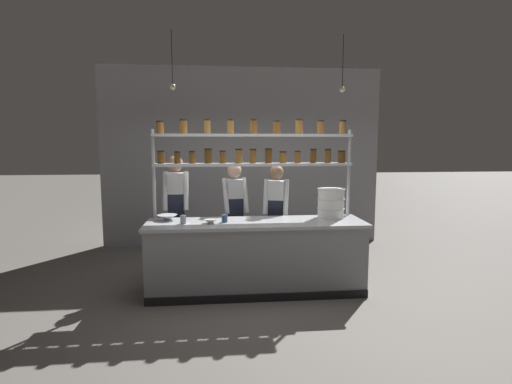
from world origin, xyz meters
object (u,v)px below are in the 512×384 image
(prep_bowl_near_left, at_px, (211,222))
(serving_cup_front, at_px, (225,218))
(container_stack, at_px, (331,203))
(spice_shelf_unit, at_px, (254,153))
(serving_cup_by_board, at_px, (183,220))
(chef_center, at_px, (235,211))
(chef_right, at_px, (276,213))
(prep_bowl_center_front, at_px, (167,218))
(chef_left, at_px, (176,207))

(prep_bowl_near_left, xyz_separation_m, serving_cup_front, (0.18, 0.06, 0.02))
(container_stack, height_order, serving_cup_front, container_stack)
(prep_bowl_near_left, bearing_deg, spice_shelf_unit, 34.25)
(serving_cup_front, relative_size, serving_cup_by_board, 0.89)
(chef_center, relative_size, serving_cup_front, 17.12)
(prep_bowl_near_left, height_order, serving_cup_front, serving_cup_front)
(serving_cup_front, distance_m, serving_cup_by_board, 0.51)
(serving_cup_by_board, bearing_deg, chef_right, 28.59)
(serving_cup_front, bearing_deg, serving_cup_by_board, -174.13)
(spice_shelf_unit, distance_m, serving_cup_by_board, 1.29)
(spice_shelf_unit, bearing_deg, chef_center, 118.70)
(prep_bowl_near_left, bearing_deg, serving_cup_by_board, 178.21)
(prep_bowl_center_front, bearing_deg, container_stack, -0.72)
(chef_left, distance_m, serving_cup_by_board, 0.80)
(prep_bowl_near_left, distance_m, prep_bowl_center_front, 0.62)
(chef_center, distance_m, serving_cup_front, 0.80)
(container_stack, distance_m, prep_bowl_center_front, 2.17)
(chef_left, distance_m, prep_bowl_near_left, 0.93)
(container_stack, bearing_deg, serving_cup_front, -173.01)
(serving_cup_front, bearing_deg, container_stack, 6.99)
(spice_shelf_unit, distance_m, container_stack, 1.23)
(spice_shelf_unit, relative_size, serving_cup_front, 28.25)
(prep_bowl_center_front, xyz_separation_m, serving_cup_by_board, (0.23, -0.25, 0.02))
(container_stack, bearing_deg, prep_bowl_near_left, -171.55)
(chef_right, bearing_deg, serving_cup_front, -124.83)
(chef_center, distance_m, prep_bowl_near_left, 0.91)
(prep_bowl_center_front, relative_size, serving_cup_by_board, 2.44)
(spice_shelf_unit, height_order, serving_cup_by_board, spice_shelf_unit)
(spice_shelf_unit, distance_m, chef_left, 1.39)
(chef_left, height_order, prep_bowl_center_front, chef_left)
(chef_right, height_order, prep_bowl_center_front, chef_right)
(prep_bowl_near_left, distance_m, serving_cup_by_board, 0.34)
(serving_cup_by_board, bearing_deg, spice_shelf_unit, 22.80)
(prep_bowl_center_front, bearing_deg, serving_cup_by_board, -48.33)
(chef_right, bearing_deg, serving_cup_by_board, -136.42)
(prep_bowl_near_left, xyz_separation_m, prep_bowl_center_front, (-0.56, 0.26, 0.01))
(chef_left, xyz_separation_m, prep_bowl_center_front, (-0.07, -0.52, -0.05))
(spice_shelf_unit, bearing_deg, serving_cup_front, -140.68)
(chef_right, relative_size, prep_bowl_center_front, 6.18)
(spice_shelf_unit, xyz_separation_m, chef_left, (-1.08, 0.39, -0.78))
(spice_shelf_unit, xyz_separation_m, prep_bowl_near_left, (-0.58, -0.40, -0.84))
(chef_right, relative_size, prep_bowl_near_left, 9.29)
(container_stack, relative_size, serving_cup_front, 4.14)
(spice_shelf_unit, height_order, container_stack, spice_shelf_unit)
(prep_bowl_center_front, height_order, serving_cup_by_board, serving_cup_by_board)
(chef_left, bearing_deg, serving_cup_by_board, -80.22)
(spice_shelf_unit, relative_size, serving_cup_by_board, 25.14)
(spice_shelf_unit, xyz_separation_m, chef_center, (-0.24, 0.45, -0.86))
(chef_center, relative_size, chef_right, 1.01)
(chef_right, distance_m, prep_bowl_center_front, 1.56)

